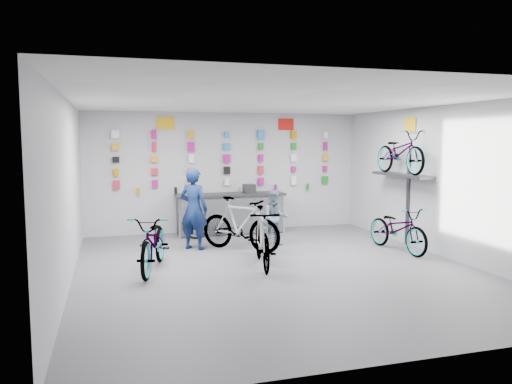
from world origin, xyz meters
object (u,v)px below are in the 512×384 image
object	(u,v)px
bike_left	(154,242)
bike_service	(240,224)
counter	(231,214)
bike_right	(398,229)
bike_center	(262,237)
clerk	(194,209)
customer	(275,218)

from	to	relation	value
bike_left	bike_service	distance (m)	2.17
counter	bike_left	distance (m)	3.72
counter	bike_service	bearing A→B (deg)	-97.41
bike_left	bike_right	distance (m)	5.02
counter	bike_left	world-z (taller)	bike_left
bike_center	bike_right	bearing A→B (deg)	18.40
counter	clerk	distance (m)	1.95
bike_center	clerk	bearing A→B (deg)	127.66
counter	bike_service	distance (m)	1.97
counter	bike_right	distance (m)	4.09
bike_service	customer	bearing A→B (deg)	-25.65
bike_service	counter	bearing A→B (deg)	38.78
bike_left	clerk	xyz separation A→B (m)	(0.96, 1.54, 0.35)
bike_right	customer	size ratio (longest dim) A/B	1.47
bike_center	clerk	distance (m)	2.09
bike_left	bike_center	xyz separation A→B (m)	(1.92, -0.29, 0.04)
bike_left	clerk	bearing A→B (deg)	73.19
clerk	bike_center	bearing A→B (deg)	155.69
bike_left	bike_center	world-z (taller)	bike_center
bike_center	bike_right	distance (m)	3.14
bike_center	customer	xyz separation A→B (m)	(0.81, 1.68, 0.07)
counter	bike_service	world-z (taller)	bike_service
bike_left	bike_right	bearing A→B (deg)	17.10
bike_service	clerk	bearing A→B (deg)	110.93
counter	bike_center	world-z (taller)	bike_center
bike_right	customer	distance (m)	2.60
bike_left	counter	bearing A→B (deg)	70.46
bike_left	clerk	world-z (taller)	clerk
counter	bike_left	size ratio (longest dim) A/B	1.38
bike_center	bike_service	xyz separation A→B (m)	(-0.05, 1.40, 0.02)
bike_left	customer	xyz separation A→B (m)	(2.73, 1.39, 0.10)
bike_right	clerk	world-z (taller)	clerk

